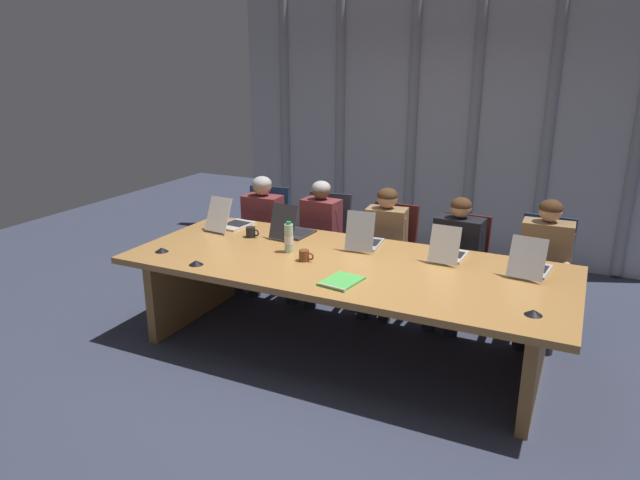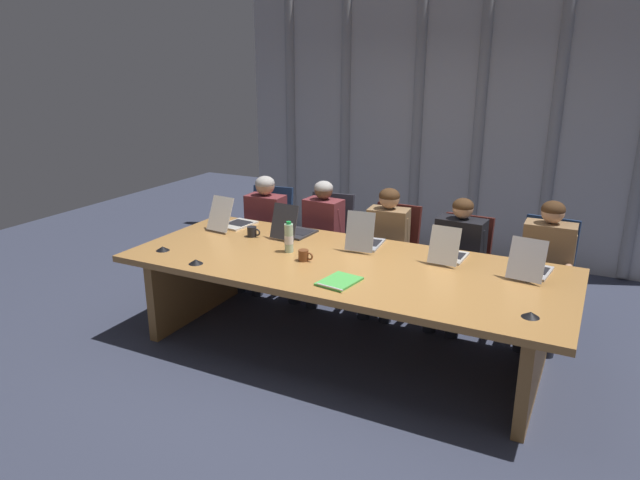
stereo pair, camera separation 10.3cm
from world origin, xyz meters
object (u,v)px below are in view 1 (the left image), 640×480
object	(u,v)px
laptop_left_end	(230,222)
laptop_left_mid	(292,230)
conference_mic_left_side	(162,250)
office_chair_left_end	(264,247)
person_left_mid	(316,234)
office_chair_center	(387,267)
person_left_end	(259,225)
laptop_right_end	(530,266)
office_chair_right_mid	(458,279)
coffee_mug_far	(251,232)
spiral_notepad	(341,281)
water_bottle_primary	(289,238)
conference_mic_right_side	(534,312)
office_chair_right_end	(538,290)
laptop_center	(364,240)
person_right_mid	(455,254)
person_center	(383,243)
conference_mic_middle	(196,263)
coffee_mug_near	(305,256)
laptop_right_mid	(448,252)
office_chair_left_mid	(324,256)
person_right_end	(544,263)

from	to	relation	value
laptop_left_end	laptop_left_mid	bearing A→B (deg)	-83.22
laptop_left_mid	conference_mic_left_side	bearing A→B (deg)	141.86
office_chair_left_end	person_left_mid	world-z (taller)	person_left_mid
office_chair_center	person_left_mid	distance (m)	0.74
conference_mic_left_side	person_left_end	bearing A→B (deg)	85.52
laptop_right_end	office_chair_center	size ratio (longest dim) A/B	0.48
person_left_mid	office_chair_right_mid	bearing A→B (deg)	100.94
coffee_mug_far	spiral_notepad	world-z (taller)	coffee_mug_far
water_bottle_primary	conference_mic_right_side	world-z (taller)	water_bottle_primary
office_chair_right_end	conference_mic_right_side	size ratio (longest dim) A/B	8.67
laptop_center	person_right_mid	distance (m)	0.84
person_center	person_right_mid	distance (m)	0.65
laptop_left_mid	laptop_right_end	xyz separation A→B (m)	(1.98, -0.05, -0.00)
spiral_notepad	person_left_mid	bearing A→B (deg)	131.09
laptop_right_end	conference_mic_middle	bearing A→B (deg)	117.71
person_right_mid	laptop_left_mid	bearing A→B (deg)	-65.00
office_chair_right_mid	spiral_notepad	size ratio (longest dim) A/B	2.66
coffee_mug_near	person_center	bearing A→B (deg)	74.38
office_chair_center	laptop_left_mid	bearing A→B (deg)	-43.80
laptop_right_end	office_chair_center	bearing A→B (deg)	67.98
laptop_center	laptop_right_mid	xyz separation A→B (m)	(0.70, 0.00, -0.01)
laptop_right_mid	office_chair_right_mid	xyz separation A→B (m)	(-0.04, 0.66, -0.47)
coffee_mug_far	water_bottle_primary	bearing A→B (deg)	-23.43
person_left_end	office_chair_left_end	bearing A→B (deg)	-167.72
laptop_center	person_right_mid	size ratio (longest dim) A/B	0.39
person_left_end	water_bottle_primary	distance (m)	1.23
office_chair_center	office_chair_left_mid	bearing A→B (deg)	-88.82
person_left_mid	coffee_mug_near	size ratio (longest dim) A/B	9.12
laptop_right_end	office_chair_right_mid	bearing A→B (deg)	48.88
person_right_end	person_center	bearing A→B (deg)	-90.75
office_chair_left_mid	conference_mic_right_side	size ratio (longest dim) A/B	8.63
office_chair_right_end	person_right_end	bearing A→B (deg)	15.30
laptop_center	person_right_mid	world-z (taller)	person_right_mid
office_chair_left_mid	coffee_mug_far	xyz separation A→B (m)	(-0.31, -0.83, 0.44)
laptop_center	office_chair_left_mid	distance (m)	1.05
laptop_right_end	water_bottle_primary	bearing A→B (deg)	106.80
laptop_right_end	office_chair_right_mid	size ratio (longest dim) A/B	0.50
office_chair_left_mid	office_chair_right_mid	world-z (taller)	office_chair_left_mid
laptop_left_end	person_right_end	xyz separation A→B (m)	(2.68, 0.52, -0.15)
person_left_end	water_bottle_primary	xyz separation A→B (m)	(0.83, -0.89, 0.23)
coffee_mug_near	conference_mic_left_side	xyz separation A→B (m)	(-1.14, -0.30, -0.03)
laptop_right_mid	office_chair_left_end	world-z (taller)	laptop_right_mid
person_left_mid	laptop_right_mid	bearing A→B (deg)	74.21
office_chair_left_mid	person_left_mid	world-z (taller)	person_left_mid
coffee_mug_near	conference_mic_middle	xyz separation A→B (m)	(-0.70, -0.43, -0.03)
laptop_left_end	office_chair_right_mid	size ratio (longest dim) A/B	0.54
person_left_mid	water_bottle_primary	distance (m)	0.93
office_chair_right_mid	conference_mic_right_side	bearing A→B (deg)	29.72
coffee_mug_near	conference_mic_middle	distance (m)	0.82
laptop_right_end	office_chair_right_end	size ratio (longest dim) A/B	0.46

